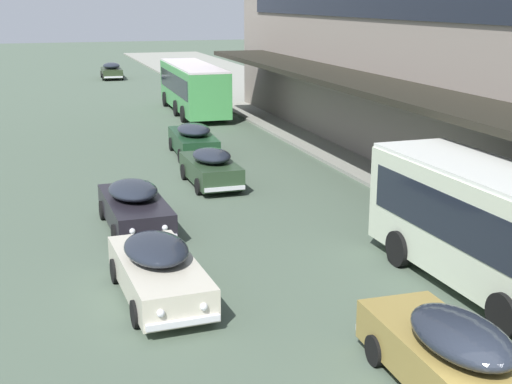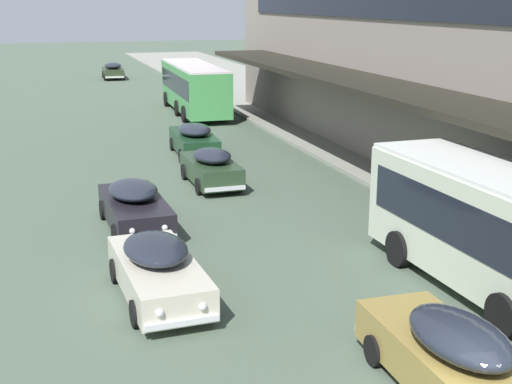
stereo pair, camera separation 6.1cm
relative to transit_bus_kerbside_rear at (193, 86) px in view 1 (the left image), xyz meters
name	(u,v)px [view 1 (the left image)]	position (x,y,z in m)	size (l,w,h in m)	color
transit_bus_kerbside_rear	(193,86)	(0.00, 0.00, 0.00)	(2.99, 10.72, 3.13)	#44974E
sedan_oncoming_front	(211,167)	(-3.45, -18.36, -1.04)	(1.81, 4.25, 1.51)	#273D26
sedan_lead_near	(112,71)	(-2.65, 22.52, -1.05)	(2.03, 4.39, 1.51)	#293721
sedan_second_near	(158,269)	(-7.37, -28.65, -1.05)	(2.05, 4.81, 1.49)	beige
sedan_trailing_near	(193,140)	(-2.88, -12.69, -1.03)	(2.02, 4.91, 1.54)	#193B21
sedan_trailing_mid	(454,358)	(-3.01, -34.86, -0.99)	(1.87, 4.93, 1.65)	olive
sedan_far_back	(135,206)	(-7.12, -22.93, -1.05)	(2.00, 4.72, 1.49)	black
pedestrian_at_kerb	(512,211)	(3.13, -28.27, -0.62)	(0.56, 0.40, 1.86)	#262A16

